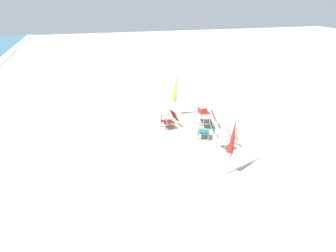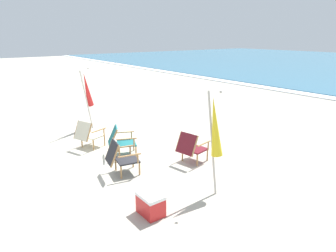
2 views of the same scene
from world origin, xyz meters
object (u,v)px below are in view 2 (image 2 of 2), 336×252
(beach_chair_back_left, at_px, (120,140))
(cooler_box, at_px, (151,204))
(umbrella_furled_red, at_px, (87,90))
(beach_chair_mid_center, at_px, (191,147))
(beach_chair_front_right, at_px, (88,134))
(umbrella_furled_yellow, at_px, (215,128))
(beach_chair_back_right, at_px, (120,157))

(beach_chair_back_left, bearing_deg, cooler_box, -17.89)
(umbrella_furled_red, distance_m, cooler_box, 5.66)
(beach_chair_mid_center, distance_m, umbrella_furled_red, 4.35)
(beach_chair_front_right, distance_m, beach_chair_mid_center, 2.99)
(beach_chair_mid_center, height_order, umbrella_furled_yellow, umbrella_furled_yellow)
(beach_chair_front_right, height_order, umbrella_furled_red, umbrella_furled_red)
(umbrella_furled_red, relative_size, cooler_box, 4.21)
(cooler_box, bearing_deg, beach_chair_mid_center, 121.68)
(beach_chair_mid_center, xyz_separation_m, umbrella_furled_red, (-4.15, -0.92, 0.92))
(beach_chair_back_left, height_order, beach_chair_back_right, beach_chair_back_right)
(beach_chair_front_right, distance_m, umbrella_furled_red, 2.02)
(umbrella_furled_yellow, bearing_deg, umbrella_furled_red, -177.10)
(beach_chair_front_right, bearing_deg, umbrella_furled_red, 156.43)
(beach_chair_front_right, xyz_separation_m, beach_chair_back_right, (2.01, -0.07, 0.00))
(beach_chair_back_right, distance_m, umbrella_furled_red, 3.85)
(umbrella_furled_red, height_order, umbrella_furled_yellow, umbrella_furled_yellow)
(beach_chair_back_left, bearing_deg, beach_chair_mid_center, 37.94)
(beach_chair_back_left, distance_m, cooler_box, 2.93)
(beach_chair_back_left, relative_size, beach_chair_mid_center, 1.08)
(beach_chair_front_right, bearing_deg, beach_chair_back_left, 25.20)
(beach_chair_back_left, distance_m, beach_chair_back_right, 1.15)
(beach_chair_back_left, distance_m, beach_chair_front_right, 1.11)
(beach_chair_front_right, xyz_separation_m, umbrella_furled_yellow, (3.89, 1.00, 0.96))
(umbrella_furled_yellow, bearing_deg, beach_chair_back_left, -169.65)
(beach_chair_mid_center, relative_size, umbrella_furled_red, 0.40)
(beach_chair_back_left, height_order, umbrella_furled_yellow, umbrella_furled_yellow)
(umbrella_furled_red, bearing_deg, cooler_box, -11.90)
(beach_chair_back_right, bearing_deg, umbrella_furled_red, 167.82)
(umbrella_furled_yellow, relative_size, cooler_box, 4.32)
(beach_chair_front_right, bearing_deg, umbrella_furled_yellow, 14.40)
(beach_chair_back_left, bearing_deg, beach_chair_back_right, -28.24)
(beach_chair_front_right, relative_size, umbrella_furled_yellow, 0.41)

